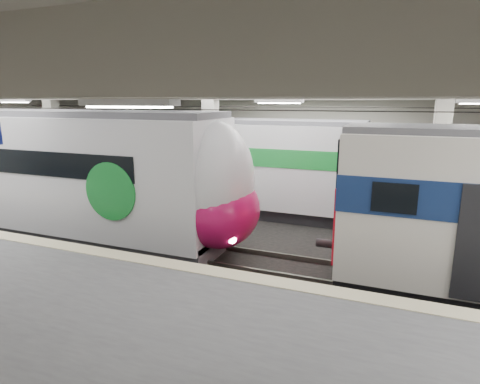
% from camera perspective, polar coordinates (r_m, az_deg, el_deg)
% --- Properties ---
extents(station_hall, '(36.00, 24.00, 5.75)m').
position_cam_1_polar(station_hall, '(10.21, -0.49, 3.14)').
color(station_hall, black).
rests_on(station_hall, ground).
extents(modern_emu, '(14.44, 2.98, 4.63)m').
position_cam_1_polar(modern_emu, '(15.44, -21.33, 1.95)').
color(modern_emu, silver).
rests_on(modern_emu, ground).
extents(far_train, '(12.96, 2.67, 4.18)m').
position_cam_1_polar(far_train, '(18.45, -3.07, 4.13)').
color(far_train, silver).
rests_on(far_train, ground).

